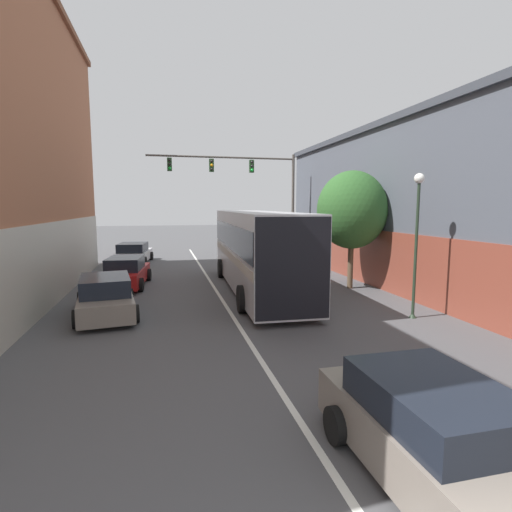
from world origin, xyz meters
name	(u,v)px	position (x,y,z in m)	size (l,w,h in m)	color
lane_center_line	(224,302)	(0.00, 14.09, 0.00)	(0.14, 40.18, 0.01)	silver
building_right_storefront	(475,203)	(11.78, 14.40, 3.97)	(8.98, 26.05, 7.70)	#4C515B
bus	(257,247)	(1.81, 16.00, 2.00)	(3.12, 11.78, 3.56)	#B7B7BC
hatchback_foreground	(443,442)	(1.28, 2.93, 0.69)	(2.08, 4.49, 1.44)	slate
parked_car_left_near	(126,273)	(-4.04, 18.32, 0.67)	(2.23, 4.45, 1.43)	red
parked_car_left_mid	(133,254)	(-4.25, 26.48, 0.65)	(2.51, 4.69, 1.37)	silver
parked_car_left_far	(106,297)	(-4.30, 13.20, 0.66)	(2.44, 4.66, 1.41)	slate
traffic_signal_gantry	(248,182)	(3.13, 24.17, 5.37)	(9.48, 0.36, 7.17)	#514C47
street_lamp	(417,232)	(6.00, 10.44, 2.96)	(0.34, 0.34, 4.89)	#233323
street_tree_near	(352,210)	(6.17, 15.52, 3.63)	(3.24, 2.91, 5.42)	brown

